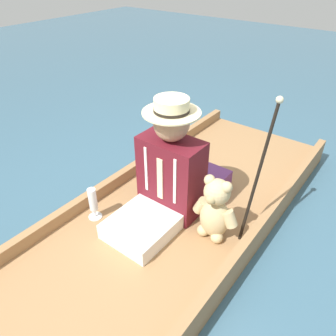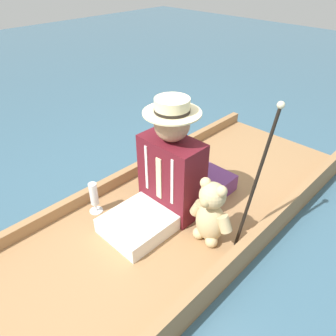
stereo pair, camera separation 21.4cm
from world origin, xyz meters
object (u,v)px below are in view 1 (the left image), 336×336
wine_glass (93,201)px  walking_cane (262,161)px  seated_person (166,175)px  teddy_bear (215,210)px

wine_glass → walking_cane: size_ratio=0.27×
seated_person → wine_glass: (0.36, 0.34, -0.18)m
seated_person → teddy_bear: 0.39m
wine_glass → walking_cane: 1.13m
teddy_bear → walking_cane: bearing=-125.4°
seated_person → teddy_bear: size_ratio=1.85×
teddy_bear → walking_cane: (-0.16, -0.22, 0.31)m
seated_person → wine_glass: 0.53m
wine_glass → seated_person: bearing=-136.9°
teddy_bear → wine_glass: (0.74, 0.35, -0.07)m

